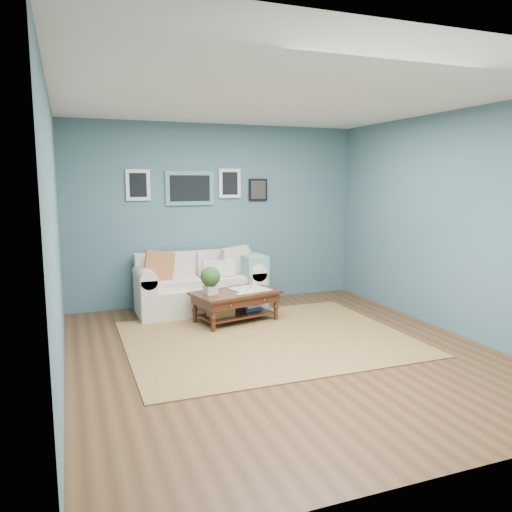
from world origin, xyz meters
name	(u,v)px	position (x,y,z in m)	size (l,w,h in m)	color
room_shell	(281,228)	(-0.01, 0.06, 1.36)	(5.00, 5.02, 2.70)	brown
area_rug	(267,338)	(0.01, 0.48, 0.01)	(3.26, 2.61, 0.01)	brown
loveseat	(204,285)	(-0.34, 2.02, 0.38)	(1.81, 0.82, 0.93)	beige
coffee_table	(232,297)	(-0.17, 1.29, 0.34)	(1.22, 0.88, 0.77)	#32180F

